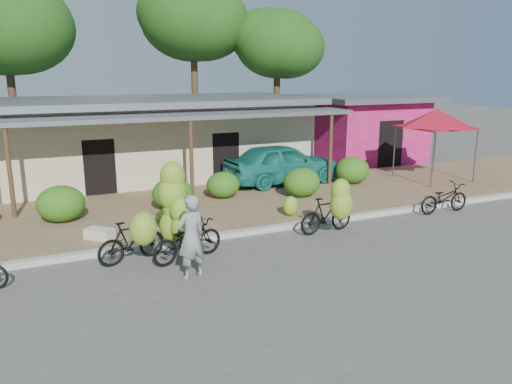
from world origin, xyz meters
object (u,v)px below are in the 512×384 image
tree_center_right (189,17)px  bike_right (331,210)px  bike_center (181,221)px  teal_van (282,163)px  sack_far (99,234)px  bike_far_right (444,198)px  tree_near_right (273,42)px  sack_near (149,223)px  bystander (173,201)px  red_canopy (437,118)px  bike_left (134,238)px  vendor (191,237)px

tree_center_right → bike_right: (-0.92, -15.58, -6.53)m
bike_center → teal_van: (5.81, 5.91, 0.01)m
tree_center_right → sack_far: size_ratio=12.50×
bike_center → bike_right: bearing=-107.8°
teal_van → tree_center_right: bearing=0.2°
sack_far → bike_far_right: bearing=-8.3°
teal_van → bike_far_right: bearing=-155.8°
tree_near_right → bike_far_right: tree_near_right is taller
sack_near → sack_far: (-1.38, -0.36, -0.01)m
bystander → teal_van: teal_van is taller
bystander → teal_van: size_ratio=0.34×
bike_right → bystander: size_ratio=1.11×
red_canopy → sack_near: 12.40m
sack_near → bike_far_right: bearing=-11.8°
tree_near_right → teal_van: tree_near_right is taller
tree_near_right → red_canopy: size_ratio=2.20×
tree_center_right → red_canopy: bearing=-60.3°
tree_center_right → bike_right: size_ratio=5.36×
tree_center_right → bystander: bearing=-109.6°
bike_center → sack_far: size_ratio=3.11×
bike_left → sack_far: bearing=2.5°
tree_center_right → bystander: size_ratio=5.94×
bike_right → teal_van: 6.17m
tree_center_right → bystander: 15.68m
tree_near_right → vendor: 18.23m
red_canopy → bike_far_right: (-2.98, -3.65, -2.13)m
bike_left → bike_right: 5.36m
red_canopy → tree_near_right: bearing=105.1°
bike_left → teal_van: size_ratio=0.38×
sack_near → bystander: (0.66, -0.21, 0.64)m
tree_center_right → vendor: size_ratio=4.99×
tree_center_right → bike_center: (-5.16, -15.53, -6.34)m
bike_far_right → vendor: vendor is taller
red_canopy → bike_left: bearing=-163.0°
tree_near_right → bike_center: tree_near_right is taller
sack_far → vendor: 3.60m
tree_near_right → red_canopy: 10.43m
tree_center_right → bike_left: tree_center_right is taller
sack_far → teal_van: bearing=28.4°
bike_right → sack_far: 6.25m
tree_center_right → red_canopy: (6.58, -11.53, -4.64)m
tree_center_right → sack_far: bearing=-116.6°
bike_far_right → sack_near: (-9.07, 1.89, -0.21)m
tree_near_right → bystander: (-8.81, -11.51, -5.05)m
bike_left → tree_center_right: bearing=-37.1°
vendor → bystander: size_ratio=1.19×
bike_left → bike_far_right: 9.88m
bike_left → bystander: (1.47, 1.96, 0.29)m
vendor → teal_van: (5.96, 7.24, -0.02)m
tree_center_right → bike_left: 17.96m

